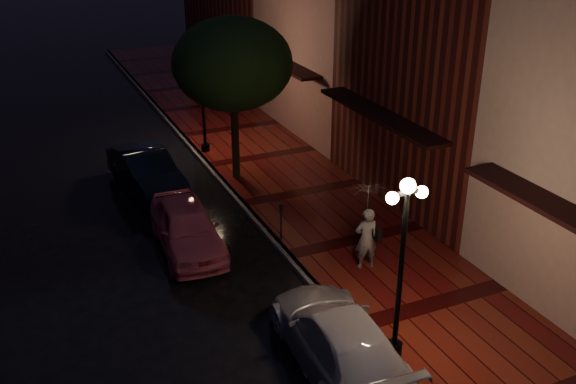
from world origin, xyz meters
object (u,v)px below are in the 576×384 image
streetlamp_near (402,260)px  parking_meter (281,218)px  streetlamp_far (202,92)px  pink_car (187,227)px  woman_with_umbrella (368,213)px  street_tree (233,67)px  silver_car (339,339)px  navy_car (147,171)px

streetlamp_near → parking_meter: streetlamp_near is taller
streetlamp_near → parking_meter: (-0.20, 5.88, -1.72)m
streetlamp_far → parking_meter: bearing=-91.4°
pink_car → woman_with_umbrella: woman_with_umbrella is taller
woman_with_umbrella → parking_meter: size_ratio=2.08×
street_tree → silver_car: (-1.50, -10.63, -3.54)m
street_tree → silver_car: 11.31m
streetlamp_near → parking_meter: size_ratio=3.56×
street_tree → parking_meter: bearing=-95.1°
woman_with_umbrella → parking_meter: 2.96m
woman_with_umbrella → parking_meter: bearing=-49.1°
pink_car → parking_meter: (2.62, -0.90, 0.17)m
streetlamp_near → silver_car: (-1.24, 0.36, -1.90)m
streetlamp_near → street_tree: bearing=88.7°
silver_car → streetlamp_near: bearing=168.1°
streetlamp_near → woman_with_umbrella: size_ratio=1.71×
parking_meter → pink_car: bearing=-179.4°
street_tree → pink_car: (-3.08, -4.20, -3.53)m
streetlamp_far → pink_car: (-2.82, -7.21, -1.88)m
navy_car → parking_meter: 6.20m
streetlamp_near → street_tree: size_ratio=0.74×
pink_car → woman_with_umbrella: size_ratio=1.67×
streetlamp_far → silver_car: bearing=-95.2°
woman_with_umbrella → parking_meter: woman_with_umbrella is taller
streetlamp_near → navy_car: streetlamp_near is taller
streetlamp_near → navy_car: size_ratio=0.96×
navy_car → woman_with_umbrella: 9.06m
navy_car → streetlamp_far: bearing=33.9°
navy_car → woman_with_umbrella: woman_with_umbrella is taller
parking_meter → silver_car: bearing=-81.0°
streetlamp_near → woman_with_umbrella: streetlamp_near is taller
street_tree → woman_with_umbrella: street_tree is taller
street_tree → woman_with_umbrella: size_ratio=2.31×
street_tree → streetlamp_far: bearing=94.9°
pink_car → woman_with_umbrella: (4.13, -3.27, 1.10)m
street_tree → pink_car: size_ratio=1.38×
street_tree → navy_car: size_ratio=1.29×
street_tree → parking_meter: 6.13m
streetlamp_far → street_tree: 3.44m
street_tree → pink_car: street_tree is taller
street_tree → woman_with_umbrella: (1.06, -7.47, -2.43)m
pink_car → navy_car: navy_car is taller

